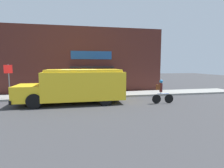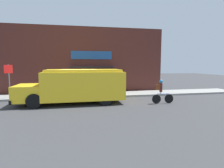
# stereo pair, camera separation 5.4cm
# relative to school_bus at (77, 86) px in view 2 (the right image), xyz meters

# --- Properties ---
(ground_plane) EXTENTS (70.00, 70.00, 0.00)m
(ground_plane) POSITION_rel_school_bus_xyz_m (0.15, 1.45, -1.18)
(ground_plane) COLOR #38383A
(sidewalk) EXTENTS (28.00, 2.21, 0.15)m
(sidewalk) POSITION_rel_school_bus_xyz_m (0.15, 2.55, -1.11)
(sidewalk) COLOR gray
(sidewalk) RESTS_ON ground_plane
(storefront) EXTENTS (15.48, 0.97, 5.88)m
(storefront) POSITION_rel_school_bus_xyz_m (0.18, 3.99, 1.75)
(storefront) COLOR #4C231E
(storefront) RESTS_ON ground_plane
(school_bus) EXTENTS (6.86, 2.81, 2.25)m
(school_bus) POSITION_rel_school_bus_xyz_m (0.00, 0.00, 0.00)
(school_bus) COLOR yellow
(school_bus) RESTS_ON ground_plane
(cyclist) EXTENTS (1.47, 0.23, 1.58)m
(cyclist) POSITION_rel_school_bus_xyz_m (5.48, -1.15, -0.37)
(cyclist) COLOR black
(cyclist) RESTS_ON ground_plane
(stop_sign_post) EXTENTS (0.45, 0.45, 2.45)m
(stop_sign_post) POSITION_rel_school_bus_xyz_m (-4.84, 2.06, 0.61)
(stop_sign_post) COLOR slate
(stop_sign_post) RESTS_ON sidewalk
(trash_bin) EXTENTS (0.65, 0.65, 0.91)m
(trash_bin) POSITION_rel_school_bus_xyz_m (2.41, 2.98, -0.58)
(trash_bin) COLOR #2D5138
(trash_bin) RESTS_ON sidewalk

